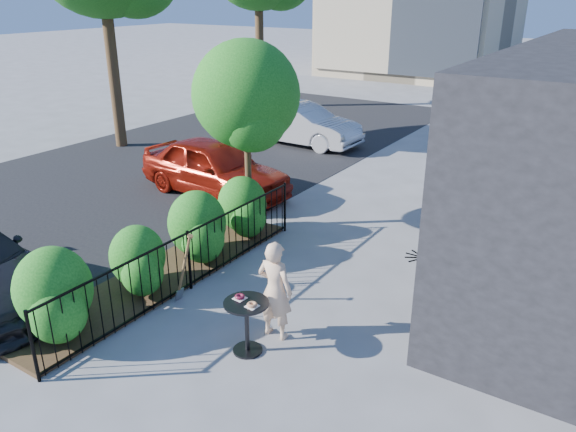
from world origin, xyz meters
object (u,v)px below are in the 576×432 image
Objects in this scene: car_red at (215,167)px; patio_tree at (248,102)px; car_silver at (301,124)px; shovel at (183,272)px; woman at (275,290)px; cafe_table at (247,318)px.

patio_tree is at bearing -117.06° from car_red.
patio_tree reaches higher than car_silver.
car_silver is (-2.85, 6.70, -2.08)m from patio_tree.
shovel is at bearing -157.21° from car_silver.
woman is at bearing -148.63° from car_silver.
shovel reaches higher than cafe_table.
car_red is (-4.72, 4.96, 0.15)m from cafe_table.
cafe_table is at bearing -54.13° from patio_tree.
shovel is (-1.80, -0.03, -0.19)m from woman.
patio_tree is 5.06m from cafe_table.
patio_tree reaches higher than shovel.
cafe_table is at bearing -131.71° from car_red.
car_red is at bearing 148.22° from patio_tree.
patio_tree reaches higher than woman.
shovel is (0.98, -3.17, -2.18)m from patio_tree.
car_red is at bearing -170.00° from car_silver.
car_red is (-3.03, 4.44, 0.13)m from shovel.
patio_tree is 0.96× the size of car_silver.
cafe_table is 6.85m from car_red.
patio_tree reaches higher than car_red.
car_silver reaches higher than cafe_table.
woman reaches higher than shovel.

